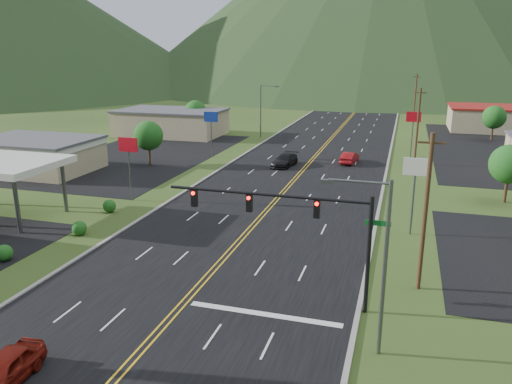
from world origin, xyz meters
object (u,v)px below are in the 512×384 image
(traffic_signal, at_px, (299,219))
(streetlight_east, at_px, (379,257))
(car_dark_mid, at_px, (285,161))
(gas_canopy, at_px, (1,165))
(car_red_far, at_px, (350,158))
(streetlight_west, at_px, (262,107))
(car_red_near, at_px, (4,371))

(traffic_signal, height_order, streetlight_east, streetlight_east)
(traffic_signal, distance_m, car_dark_mid, 36.76)
(car_dark_mid, bearing_deg, gas_canopy, -117.09)
(car_red_far, bearing_deg, streetlight_east, 105.22)
(streetlight_west, bearing_deg, car_dark_mid, -66.58)
(streetlight_east, height_order, car_red_far, streetlight_east)
(traffic_signal, height_order, car_red_far, traffic_signal)
(streetlight_east, relative_size, gas_canopy, 0.90)
(streetlight_east, bearing_deg, traffic_signal, 139.61)
(traffic_signal, xyz_separation_m, streetlight_west, (-18.16, 56.00, -0.15))
(gas_canopy, bearing_deg, streetlight_east, -19.88)
(traffic_signal, bearing_deg, car_red_far, 91.89)
(traffic_signal, relative_size, gas_canopy, 1.31)
(gas_canopy, bearing_deg, car_red_far, 49.15)
(traffic_signal, bearing_deg, gas_canopy, 164.30)
(gas_canopy, distance_m, car_red_far, 41.76)
(streetlight_east, relative_size, streetlight_west, 1.00)
(streetlight_east, height_order, car_dark_mid, streetlight_east)
(traffic_signal, distance_m, car_red_near, 16.48)
(streetlight_west, bearing_deg, car_red_near, -83.94)
(gas_canopy, bearing_deg, car_dark_mid, 54.75)
(traffic_signal, height_order, car_red_near, traffic_signal)
(gas_canopy, bearing_deg, traffic_signal, -15.70)
(gas_canopy, relative_size, car_red_near, 2.27)
(car_dark_mid, distance_m, car_red_far, 8.91)
(streetlight_west, height_order, car_dark_mid, streetlight_west)
(car_dark_mid, bearing_deg, car_red_near, -84.07)
(car_dark_mid, bearing_deg, car_red_far, 35.83)
(streetlight_west, relative_size, car_dark_mid, 1.70)
(traffic_signal, relative_size, car_red_near, 2.98)
(streetlight_west, xyz_separation_m, gas_canopy, (-10.32, -48.00, -0.31))
(car_red_far, bearing_deg, traffic_signal, 99.25)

